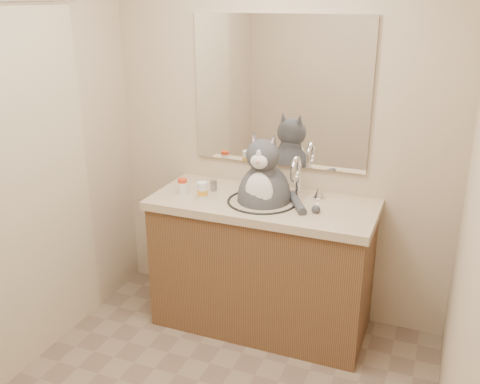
% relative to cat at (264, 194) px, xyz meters
% --- Properties ---
extents(room, '(2.22, 2.52, 2.42)m').
position_rel_cat_xyz_m(room, '(-0.00, -0.97, 0.31)').
color(room, '#88735E').
rests_on(room, ground).
extents(vanity, '(1.34, 0.59, 1.12)m').
position_rel_cat_xyz_m(vanity, '(-0.00, -0.00, -0.45)').
color(vanity, brown).
rests_on(vanity, ground).
extents(mirror, '(1.10, 0.02, 0.90)m').
position_rel_cat_xyz_m(mirror, '(-0.00, 0.27, 0.56)').
color(mirror, white).
rests_on(mirror, room).
extents(shower_curtain, '(0.02, 1.30, 1.93)m').
position_rel_cat_xyz_m(shower_curtain, '(-1.05, -0.87, 0.14)').
color(shower_curtain, beige).
rests_on(shower_curtain, ground).
extents(cat, '(0.47, 0.37, 0.64)m').
position_rel_cat_xyz_m(cat, '(0.00, 0.00, 0.00)').
color(cat, '#45454A').
rests_on(cat, vanity).
extents(pill_bottle_redcap, '(0.06, 0.06, 0.10)m').
position_rel_cat_xyz_m(pill_bottle_redcap, '(-0.50, -0.07, 0.00)').
color(pill_bottle_redcap, white).
rests_on(pill_bottle_redcap, vanity).
extents(pill_bottle_orange, '(0.08, 0.08, 0.11)m').
position_rel_cat_xyz_m(pill_bottle_orange, '(-0.35, -0.11, 0.01)').
color(pill_bottle_orange, white).
rests_on(pill_bottle_orange, vanity).
extents(grey_canister, '(0.05, 0.05, 0.07)m').
position_rel_cat_xyz_m(grey_canister, '(-0.35, 0.05, -0.01)').
color(grey_canister, slate).
rests_on(grey_canister, vanity).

